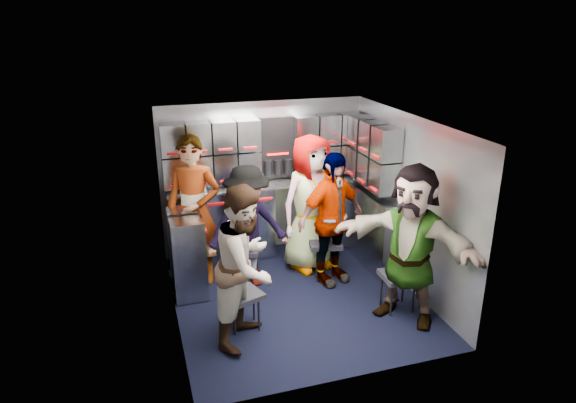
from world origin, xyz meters
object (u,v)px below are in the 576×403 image
object	(u,v)px
attendant_arc_c	(310,203)
jump_seat_mid_right	(325,245)
jump_seat_center	(305,236)
jump_seat_near_right	(399,278)
attendant_arc_d	(331,219)
attendant_arc_e	(410,245)
attendant_standing	(194,211)
jump_seat_mid_left	(245,251)
jump_seat_near_left	(244,297)
attendant_arc_b	(248,228)
attendant_arc_a	(246,265)

from	to	relation	value
attendant_arc_c	jump_seat_mid_right	bearing A→B (deg)	-85.94
jump_seat_center	jump_seat_near_right	distance (m)	1.59
attendant_arc_d	attendant_arc_e	xyz separation A→B (m)	(0.49, -1.02, 0.05)
attendant_standing	attendant_arc_c	world-z (taller)	attendant_standing
attendant_arc_c	attendant_arc_d	bearing A→B (deg)	-94.31
jump_seat_mid_right	attendant_arc_d	world-z (taller)	attendant_arc_d
jump_seat_mid_left	jump_seat_center	xyz separation A→B (m)	(0.89, 0.25, -0.02)
jump_seat_near_left	jump_seat_center	size ratio (longest dim) A/B	1.10
jump_seat_center	jump_seat_mid_right	xyz separation A→B (m)	(0.11, -0.45, 0.06)
attendant_standing	attendant_arc_c	xyz separation A→B (m)	(1.47, -0.08, -0.03)
attendant_arc_b	jump_seat_mid_left	bearing A→B (deg)	86.38
jump_seat_near_left	jump_seat_mid_right	size ratio (longest dim) A/B	0.93
jump_seat_center	jump_seat_near_right	bearing A→B (deg)	-67.87
jump_seat_near_right	attendant_arc_d	bearing A→B (deg)	120.20
jump_seat_near_left	attendant_arc_b	distance (m)	1.01
jump_seat_near_right	attendant_arc_b	distance (m)	1.85
jump_seat_mid_right	attendant_arc_d	size ratio (longest dim) A/B	0.28
attendant_arc_c	attendant_arc_e	world-z (taller)	attendant_arc_c
jump_seat_near_right	attendant_arc_d	world-z (taller)	attendant_arc_d
jump_seat_near_left	jump_seat_mid_right	world-z (taller)	jump_seat_mid_right
attendant_standing	jump_seat_near_right	bearing A→B (deg)	-8.32
jump_seat_near_left	jump_seat_mid_right	distance (m)	1.52
attendant_arc_d	attendant_arc_e	world-z (taller)	attendant_arc_e
attendant_standing	attendant_arc_a	world-z (taller)	attendant_standing
jump_seat_mid_right	attendant_arc_b	world-z (taller)	attendant_arc_b
attendant_standing	attendant_arc_b	bearing A→B (deg)	-4.01
attendant_standing	attendant_arc_d	bearing A→B (deg)	6.73
jump_seat_center	attendant_arc_b	distance (m)	1.07
jump_seat_mid_left	attendant_arc_a	world-z (taller)	attendant_arc_a
attendant_arc_a	jump_seat_mid_left	bearing A→B (deg)	25.16
jump_seat_mid_right	attendant_arc_a	xyz separation A→B (m)	(-1.25, -1.05, 0.42)
jump_seat_near_left	jump_seat_center	distance (m)	1.74
jump_seat_near_left	jump_seat_mid_right	xyz separation A→B (m)	(1.25, 0.87, 0.05)
jump_seat_mid_right	attendant_arc_a	bearing A→B (deg)	-140.06
jump_seat_near_right	attendant_arc_e	xyz separation A→B (m)	(-0.00, -0.18, 0.49)
attendant_arc_b	attendant_arc_d	xyz separation A→B (m)	(0.99, -0.20, 0.06)
jump_seat_mid_left	attendant_arc_c	size ratio (longest dim) A/B	0.26
jump_seat_near_left	attendant_arc_c	xyz separation A→B (m)	(1.14, 1.13, 0.53)
attendant_arc_b	attendant_arc_d	world-z (taller)	attendant_arc_d
jump_seat_center	jump_seat_mid_right	distance (m)	0.46
attendant_standing	attendant_arc_d	world-z (taller)	attendant_standing
attendant_arc_a	attendant_arc_b	bearing A→B (deg)	23.26
jump_seat_mid_right	attendant_arc_b	xyz separation A→B (m)	(-0.99, 0.02, 0.35)
jump_seat_mid_left	attendant_arc_c	distance (m)	1.03
jump_seat_center	attendant_arc_b	size ratio (longest dim) A/B	0.26
attendant_standing	attendant_arc_e	distance (m)	2.59
attendant_arc_d	jump_seat_near_right	bearing A→B (deg)	-79.11
jump_seat_mid_right	attendant_arc_c	world-z (taller)	attendant_arc_c
jump_seat_mid_right	attendant_arc_e	xyz separation A→B (m)	(0.49, -1.20, 0.47)
jump_seat_mid_left	attendant_arc_d	bearing A→B (deg)	-20.92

